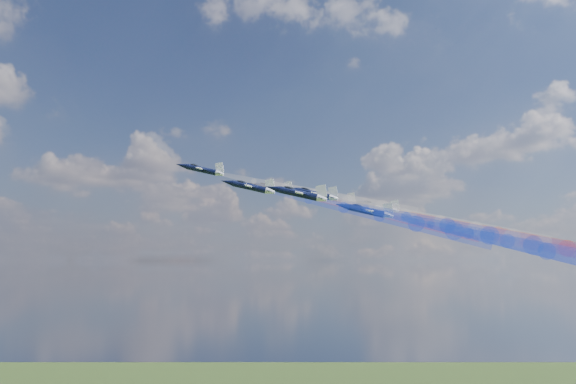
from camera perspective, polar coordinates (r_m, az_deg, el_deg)
jet_lead at (r=155.35m, az=-7.35°, el=1.90°), size 15.59×16.00×6.70m
trail_lead at (r=147.83m, az=2.46°, el=-0.22°), size 31.70×36.10×14.44m
jet_inner_left at (r=139.75m, az=-3.26°, el=0.43°), size 15.59×16.00×6.70m
trail_inner_left at (r=134.55m, az=7.81°, el=-1.99°), size 31.70×36.10×14.44m
jet_inner_right at (r=161.65m, az=-1.44°, el=0.31°), size 15.59×16.00×6.70m
trail_inner_right at (r=156.94m, az=8.12°, el=-1.76°), size 31.70×36.10×14.44m
jet_outer_left at (r=124.72m, az=0.94°, el=-0.14°), size 15.59×16.00×6.70m
trail_outer_left at (r=121.87m, az=13.41°, el=-2.84°), size 31.70×36.10×14.44m
jet_center_third at (r=146.32m, az=2.20°, el=-0.16°), size 15.59×16.00×6.70m
trail_center_third at (r=143.62m, az=12.82°, el=-2.44°), size 31.70×36.10×14.44m
jet_outer_right at (r=170.21m, az=4.00°, el=-0.60°), size 15.59×16.00×6.70m
trail_outer_right at (r=168.04m, az=13.11°, el=-2.56°), size 31.70×36.10×14.44m
jet_rear_left at (r=135.44m, az=6.73°, el=-1.61°), size 15.59×16.00×6.70m
trail_rear_left at (r=135.22m, az=18.17°, el=-4.04°), size 31.70×36.10×14.44m
jet_rear_right at (r=156.19m, az=7.54°, el=-1.26°), size 15.59×16.00×6.70m
trail_rear_right at (r=155.94m, az=17.45°, el=-3.36°), size 31.70×36.10×14.44m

